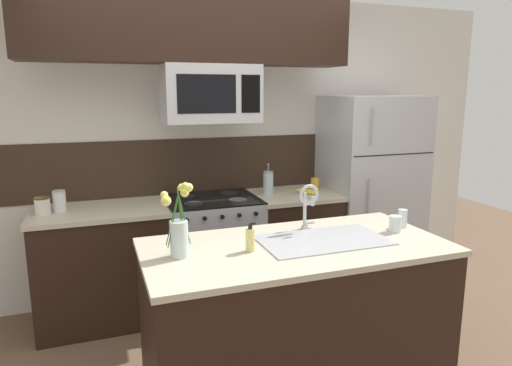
{
  "coord_description": "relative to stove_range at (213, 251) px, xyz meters",
  "views": [
    {
      "loc": [
        -0.9,
        -2.67,
        1.79
      ],
      "look_at": [
        0.16,
        0.27,
        1.16
      ],
      "focal_mm": 32.0,
      "sensor_mm": 36.0,
      "label": 1
    }
  ],
  "objects": [
    {
      "name": "sink_faucet",
      "position": [
        0.37,
        -1.03,
        0.65
      ],
      "size": [
        0.14,
        0.14,
        0.31
      ],
      "color": "#B7BABF",
      "rests_on": "island_counter"
    },
    {
      "name": "ground_plane",
      "position": [
        -0.0,
        -0.9,
        -0.46
      ],
      "size": [
        10.0,
        10.0,
        0.0
      ],
      "primitive_type": "plane",
      "color": "brown"
    },
    {
      "name": "coffee_tin",
      "position": [
        0.98,
        0.05,
        0.5
      ],
      "size": [
        0.08,
        0.08,
        0.11
      ],
      "primitive_type": "cylinder",
      "color": "gold",
      "rests_on": "back_counter_right"
    },
    {
      "name": "kitchen_sink",
      "position": [
        0.37,
        -1.25,
        0.38
      ],
      "size": [
        0.76,
        0.44,
        0.16
      ],
      "color": "#ADAFB5",
      "rests_on": "island_counter"
    },
    {
      "name": "storage_jar_medium",
      "position": [
        -1.16,
        0.02,
        0.53
      ],
      "size": [
        0.09,
        0.09,
        0.16
      ],
      "color": "silver",
      "rests_on": "back_counter_left"
    },
    {
      "name": "island_counter",
      "position": [
        0.19,
        -1.25,
        -0.01
      ],
      "size": [
        1.78,
        0.88,
        0.91
      ],
      "color": "black",
      "rests_on": "ground"
    },
    {
      "name": "rear_partition",
      "position": [
        0.3,
        0.38,
        0.84
      ],
      "size": [
        5.2,
        0.1,
        2.6
      ],
      "primitive_type": "cube",
      "color": "silver",
      "rests_on": "ground"
    },
    {
      "name": "french_press",
      "position": [
        0.53,
        0.06,
        0.55
      ],
      "size": [
        0.09,
        0.09,
        0.27
      ],
      "color": "silver",
      "rests_on": "back_counter_right"
    },
    {
      "name": "drinking_glass",
      "position": [
        0.88,
        -1.24,
        0.5
      ],
      "size": [
        0.08,
        0.08,
        0.1
      ],
      "color": "silver",
      "rests_on": "island_counter"
    },
    {
      "name": "spare_glass",
      "position": [
        0.99,
        -1.18,
        0.51
      ],
      "size": [
        0.06,
        0.06,
        0.12
      ],
      "color": "silver",
      "rests_on": "island_counter"
    },
    {
      "name": "storage_jar_tall",
      "position": [
        -1.27,
        -0.03,
        0.51
      ],
      "size": [
        0.11,
        0.11,
        0.13
      ],
      "color": "silver",
      "rests_on": "back_counter_left"
    },
    {
      "name": "upper_cabinet_band",
      "position": [
        -0.13,
        -0.05,
        1.83
      ],
      "size": [
        2.47,
        0.34,
        0.6
      ],
      "primitive_type": "cube",
      "color": "black"
    },
    {
      "name": "stove_range",
      "position": [
        0.0,
        0.0,
        0.0
      ],
      "size": [
        0.76,
        0.64,
        0.93
      ],
      "color": "#B7BABF",
      "rests_on": "ground"
    },
    {
      "name": "banana_bunch",
      "position": [
        0.84,
        -0.06,
        0.47
      ],
      "size": [
        0.19,
        0.15,
        0.08
      ],
      "color": "yellow",
      "rests_on": "back_counter_right"
    },
    {
      "name": "dish_soap_bottle",
      "position": [
        -0.1,
        -1.27,
        0.52
      ],
      "size": [
        0.06,
        0.05,
        0.16
      ],
      "color": "#DBCC75",
      "rests_on": "island_counter"
    },
    {
      "name": "microwave",
      "position": [
        0.0,
        -0.02,
        1.31
      ],
      "size": [
        0.74,
        0.4,
        0.45
      ],
      "color": "#B7BABF"
    },
    {
      "name": "back_counter_right",
      "position": [
        0.74,
        0.0,
        -0.01
      ],
      "size": [
        0.76,
        0.65,
        0.91
      ],
      "color": "black",
      "rests_on": "ground"
    },
    {
      "name": "refrigerator",
      "position": [
        1.53,
        0.02,
        0.41
      ],
      "size": [
        0.84,
        0.74,
        1.75
      ],
      "color": "#B7BABF",
      "rests_on": "ground"
    },
    {
      "name": "back_counter_left",
      "position": [
        -0.87,
        0.0,
        -0.01
      ],
      "size": [
        1.02,
        0.65,
        0.91
      ],
      "color": "black",
      "rests_on": "ground"
    },
    {
      "name": "flower_vase",
      "position": [
        -0.49,
        -1.22,
        0.59
      ],
      "size": [
        0.18,
        0.13,
        0.41
      ],
      "color": "silver",
      "rests_on": "island_counter"
    },
    {
      "name": "splash_band",
      "position": [
        -0.0,
        0.32,
        0.69
      ],
      "size": [
        3.46,
        0.01,
        0.48
      ],
      "primitive_type": "cube",
      "color": "#332319",
      "rests_on": "rear_partition"
    }
  ]
}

